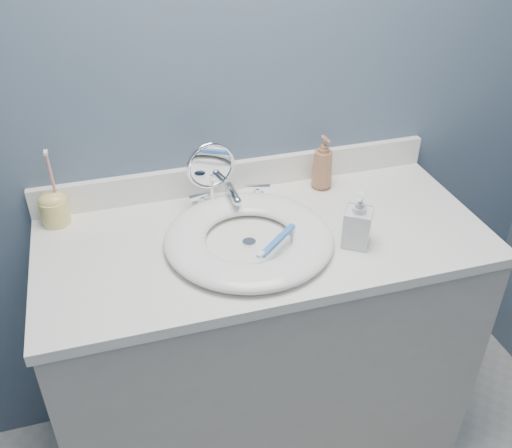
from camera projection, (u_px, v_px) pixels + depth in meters
name	position (u px, v px, depth m)	size (l,w,h in m)	color
back_wall	(236.00, 87.00, 1.59)	(2.20, 0.02, 2.40)	#4D5E74
vanity_cabinet	(263.00, 352.00, 1.81)	(1.20, 0.55, 0.85)	#B5AEA5
countertop	(264.00, 239.00, 1.56)	(1.22, 0.57, 0.03)	white
backsplash	(239.00, 175.00, 1.74)	(1.22, 0.02, 0.09)	white
basin	(249.00, 238.00, 1.51)	(0.45, 0.45, 0.04)	white
drain	(249.00, 243.00, 1.52)	(0.04, 0.04, 0.01)	silver
faucet	(231.00, 198.00, 1.66)	(0.25, 0.13, 0.07)	silver
makeup_mirror	(211.00, 173.00, 1.60)	(0.14, 0.08, 0.21)	silver
soap_bottle_amber	(323.00, 163.00, 1.72)	(0.07, 0.07, 0.17)	#9F6A47
soap_bottle_clear	(358.00, 219.00, 1.48)	(0.07, 0.07, 0.15)	silver
toothbrush_holder	(54.00, 207.00, 1.57)	(0.08, 0.08, 0.23)	#E6D073
toothbrush_lying	(277.00, 241.00, 1.45)	(0.14, 0.13, 0.02)	#3B77D1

